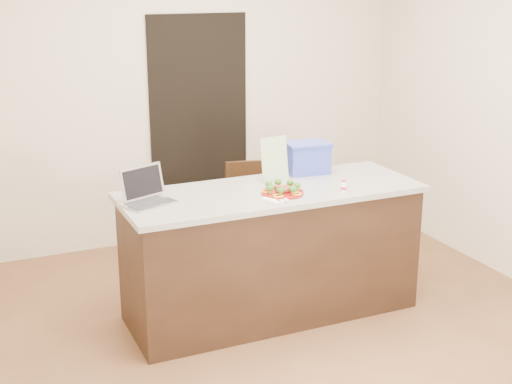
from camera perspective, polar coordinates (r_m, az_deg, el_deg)
name	(u,v)px	position (r m, az deg, el deg)	size (l,w,h in m)	color
ground	(286,327)	(4.98, 2.45, -10.74)	(4.00, 4.00, 0.00)	brown
room_shell	(290,92)	(4.46, 2.71, 8.01)	(4.00, 4.00, 4.00)	white
doorway	(199,128)	(6.41, -4.56, 5.10)	(0.90, 0.02, 2.00)	black
island	(271,252)	(4.99, 1.23, -4.82)	(2.06, 0.76, 0.92)	black
plate	(282,192)	(4.73, 2.13, -0.03)	(0.28, 0.28, 0.02)	maroon
meatballs	(283,188)	(4.72, 2.19, 0.28)	(0.11, 0.11, 0.04)	brown
broccoli	(283,186)	(4.72, 2.14, 0.49)	(0.24, 0.24, 0.04)	#214D14
pepper_rings	(283,191)	(4.73, 2.13, 0.09)	(0.28, 0.27, 0.01)	gold
napkin	(277,198)	(4.63, 1.71, -0.50)	(0.15, 0.15, 0.01)	white
fork	(274,197)	(4.63, 1.43, -0.42)	(0.03, 0.16, 0.00)	#AFB0B4
knife	(283,197)	(4.63, 2.15, -0.44)	(0.04, 0.22, 0.01)	silver
yogurt_bottle	(344,187)	(4.81, 7.03, 0.41)	(0.04, 0.04, 0.08)	white
laptop	(145,193)	(4.59, -8.85, -0.09)	(0.38, 0.36, 0.22)	#A5A5AA
leaflet	(275,159)	(5.02, 1.49, 2.69)	(0.22, 0.00, 0.31)	silver
blue_box	(307,157)	(5.22, 4.11, 2.78)	(0.34, 0.26, 0.23)	#3041AF
chair	(253,207)	(5.86, -0.28, -1.19)	(0.44, 0.44, 0.85)	#382011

